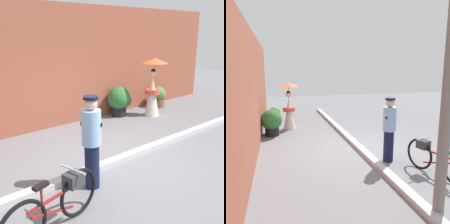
% 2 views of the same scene
% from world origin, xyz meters
% --- Properties ---
extents(ground_plane, '(30.00, 30.00, 0.00)m').
position_xyz_m(ground_plane, '(0.00, 0.00, 0.00)').
color(ground_plane, slate).
extents(building_wall, '(14.00, 0.40, 3.48)m').
position_xyz_m(building_wall, '(0.00, 3.14, 1.74)').
color(building_wall, brown).
rests_on(building_wall, ground_plane).
extents(sidewalk_curb, '(14.00, 0.20, 0.12)m').
position_xyz_m(sidewalk_curb, '(0.00, 0.00, 0.06)').
color(sidewalk_curb, '#B2B2B7').
rests_on(sidewalk_curb, ground_plane).
extents(bicycle_near_officer, '(1.73, 0.56, 0.85)m').
position_xyz_m(bicycle_near_officer, '(-2.15, -1.04, 0.43)').
color(bicycle_near_officer, black).
rests_on(bicycle_near_officer, ground_plane).
extents(person_officer, '(0.34, 0.34, 1.69)m').
position_xyz_m(person_officer, '(-1.10, -0.43, 0.90)').
color(person_officer, '#141938').
rests_on(person_officer, ground_plane).
extents(person_with_parasol, '(0.83, 0.83, 1.89)m').
position_xyz_m(person_with_parasol, '(3.08, 1.89, 0.96)').
color(person_with_parasol, silver).
rests_on(person_with_parasol, ground_plane).
extents(potted_plant_by_door, '(0.54, 0.53, 0.77)m').
position_xyz_m(potted_plant_by_door, '(4.06, 2.48, 0.39)').
color(potted_plant_by_door, brown).
rests_on(potted_plant_by_door, ground_plane).
extents(potted_plant_small, '(0.78, 0.76, 0.98)m').
position_xyz_m(potted_plant_small, '(2.22, 2.56, 0.53)').
color(potted_plant_small, black).
rests_on(potted_plant_small, ground_plane).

